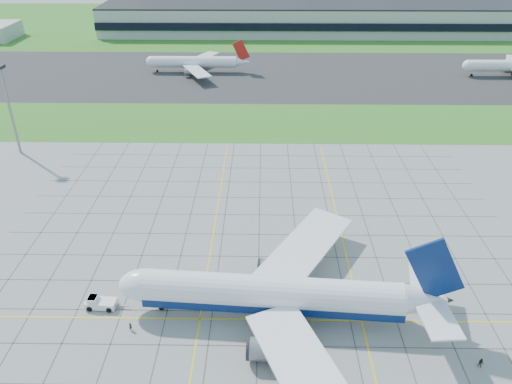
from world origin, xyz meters
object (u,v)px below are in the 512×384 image
light_mast (7,99)px  crew_far (481,363)px  crew_near (131,327)px  pushback_tug (100,303)px  distant_jet_1 (195,62)px  airliner (275,294)px

light_mast → crew_far: size_ratio=14.56×
crew_near → crew_far: (55.96, -6.99, 0.10)m
pushback_tug → distant_jet_1: bearing=94.4°
crew_far → distant_jet_1: size_ratio=0.04×
light_mast → crew_near: (48.66, -69.78, -15.40)m
distant_jet_1 → crew_near: bearing=-87.2°
crew_far → pushback_tug: bearing=-160.6°
crew_near → pushback_tug: bearing=82.6°
light_mast → airliner: size_ratio=0.44×
airliner → light_mast: bearing=141.9°
crew_far → crew_near: bearing=-156.4°
airliner → crew_near: airliner is taller
pushback_tug → crew_far: (62.76, -12.56, -0.09)m
crew_near → light_mast: bearing=66.9°
distant_jet_1 → airliner: bearing=-78.0°
crew_near → distant_jet_1: (-7.41, 152.67, 3.71)m
light_mast → crew_near: bearing=-55.1°
pushback_tug → crew_near: pushback_tug is taller
airliner → pushback_tug: airliner is taller
crew_near → crew_far: 56.39m
light_mast → airliner: light_mast is taller
airliner → distant_jet_1: bearing=106.1°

